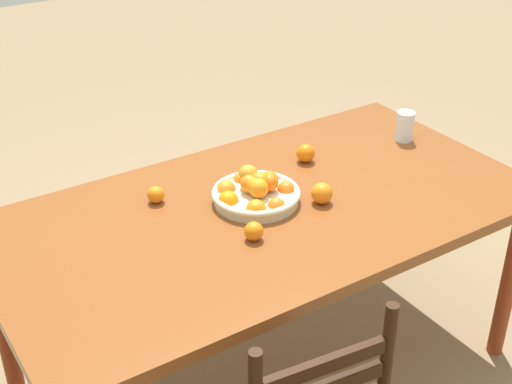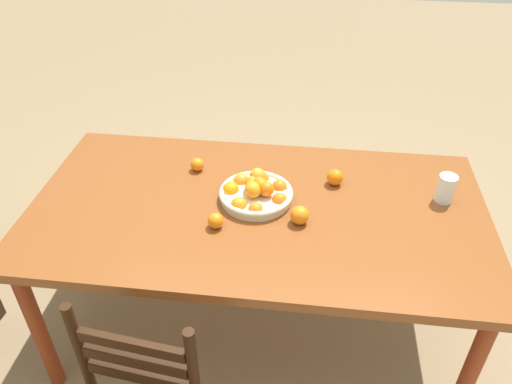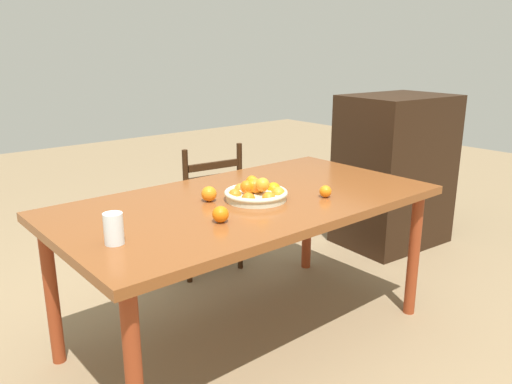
% 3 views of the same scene
% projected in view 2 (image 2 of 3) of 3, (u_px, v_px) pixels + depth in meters
% --- Properties ---
extents(ground_plane, '(12.00, 12.00, 0.00)m').
position_uv_depth(ground_plane, '(257.00, 325.00, 2.54)').
color(ground_plane, '#877050').
extents(dining_table, '(1.90, 1.01, 0.77)m').
position_uv_depth(dining_table, '(257.00, 219.00, 2.13)').
color(dining_table, brown).
rests_on(dining_table, ground).
extents(fruit_bowl, '(0.31, 0.31, 0.12)m').
position_uv_depth(fruit_bowl, '(256.00, 192.00, 2.10)').
color(fruit_bowl, beige).
rests_on(fruit_bowl, dining_table).
extents(orange_loose_0, '(0.06, 0.06, 0.06)m').
position_uv_depth(orange_loose_0, '(197.00, 165.00, 2.29)').
color(orange_loose_0, orange).
rests_on(orange_loose_0, dining_table).
extents(orange_loose_1, '(0.07, 0.07, 0.07)m').
position_uv_depth(orange_loose_1, '(335.00, 177.00, 2.19)').
color(orange_loose_1, orange).
rests_on(orange_loose_1, dining_table).
extents(orange_loose_2, '(0.06, 0.06, 0.06)m').
position_uv_depth(orange_loose_2, '(216.00, 221.00, 1.96)').
color(orange_loose_2, orange).
rests_on(orange_loose_2, dining_table).
extents(orange_loose_3, '(0.08, 0.08, 0.08)m').
position_uv_depth(orange_loose_3, '(300.00, 215.00, 1.98)').
color(orange_loose_3, orange).
rests_on(orange_loose_3, dining_table).
extents(drinking_glass, '(0.08, 0.08, 0.12)m').
position_uv_depth(drinking_glass, '(446.00, 189.00, 2.08)').
color(drinking_glass, silver).
rests_on(drinking_glass, dining_table).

